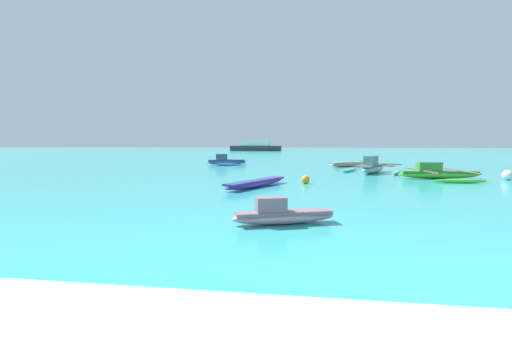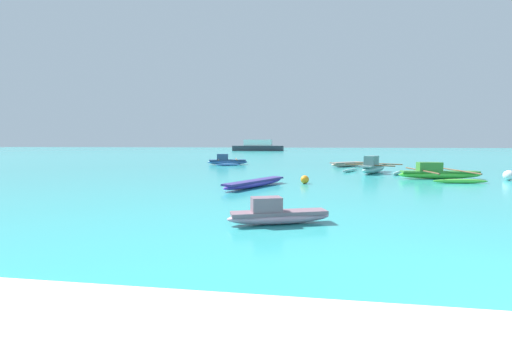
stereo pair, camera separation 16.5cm
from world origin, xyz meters
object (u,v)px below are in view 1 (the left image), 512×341
object	(u,v)px
moored_boat_3	(437,173)
mooring_buoy_0	(305,179)
distant_ferry	(256,146)
moored_boat_4	(346,164)
moored_boat_1	(373,167)
moored_boat_2	(256,183)
moored_boat_5	(281,214)
moored_boat_0	(226,161)
mooring_buoy_1	(508,175)

from	to	relation	value
moored_boat_3	mooring_buoy_0	size ratio (longest dim) A/B	11.60
distant_ferry	mooring_buoy_0	bearing A→B (deg)	-79.86
moored_boat_3	moored_boat_4	distance (m)	8.97
moored_boat_3	mooring_buoy_0	xyz separation A→B (m)	(-6.62, -3.09, -0.09)
moored_boat_1	moored_boat_4	distance (m)	5.48
moored_boat_2	mooring_buoy_0	size ratio (longest dim) A/B	10.34
moored_boat_5	mooring_buoy_0	size ratio (longest dim) A/B	6.41
moored_boat_0	mooring_buoy_1	world-z (taller)	moored_boat_0
moored_boat_0	moored_boat_2	bearing A→B (deg)	-86.37
moored_boat_1	moored_boat_2	world-z (taller)	moored_boat_1
moored_boat_0	moored_boat_1	world-z (taller)	moored_boat_1
moored_boat_2	mooring_buoy_1	distance (m)	12.49
moored_boat_5	moored_boat_4	bearing A→B (deg)	59.91
moored_boat_5	distant_ferry	xyz separation A→B (m)	(-9.98, 66.62, 0.77)
moored_boat_2	moored_boat_4	bearing A→B (deg)	4.70
moored_boat_5	moored_boat_3	bearing A→B (deg)	37.13
moored_boat_0	mooring_buoy_0	size ratio (longest dim) A/B	9.92
moored_boat_0	moored_boat_4	distance (m)	9.61
moored_boat_3	distant_ferry	size ratio (longest dim) A/B	0.39
moored_boat_2	moored_boat_3	xyz separation A→B (m)	(8.64, 4.51, 0.11)
moored_boat_0	moored_boat_4	xyz separation A→B (m)	(9.56, -0.89, -0.10)
moored_boat_0	moored_boat_3	world-z (taller)	moored_boat_0
moored_boat_3	moored_boat_5	xyz separation A→B (m)	(-7.19, -10.77, -0.06)
moored_boat_1	mooring_buoy_0	size ratio (longest dim) A/B	10.50
moored_boat_0	moored_boat_1	size ratio (longest dim) A/B	0.94
moored_boat_1	moored_boat_3	xyz separation A→B (m)	(2.61, -2.84, -0.07)
moored_boat_4	mooring_buoy_0	world-z (taller)	mooring_buoy_0
moored_boat_2	mooring_buoy_1	size ratio (longest dim) A/B	7.83
moored_boat_3	moored_boat_4	xyz separation A→B (m)	(-3.51, 8.25, -0.08)
moored_boat_1	distant_ferry	distance (m)	54.97
mooring_buoy_1	distant_ferry	world-z (taller)	distant_ferry
moored_boat_1	mooring_buoy_0	bearing A→B (deg)	173.34
moored_boat_5	mooring_buoy_1	size ratio (longest dim) A/B	4.86
moored_boat_4	moored_boat_5	size ratio (longest dim) A/B	1.21
moored_boat_0	moored_boat_1	distance (m)	12.22
moored_boat_2	moored_boat_4	size ratio (longest dim) A/B	1.33
moored_boat_5	distant_ferry	distance (m)	67.36
moored_boat_2	mooring_buoy_0	distance (m)	2.47
moored_boat_0	moored_boat_4	bearing A→B (deg)	-19.74
distant_ferry	moored_boat_3	bearing A→B (deg)	-72.92
moored_boat_5	mooring_buoy_1	xyz separation A→B (m)	(10.30, 10.49, 0.03)
mooring_buoy_1	distant_ferry	size ratio (longest dim) A/B	0.04
moored_boat_2	mooring_buoy_1	xyz separation A→B (m)	(11.75, 4.23, 0.08)
mooring_buoy_0	mooring_buoy_1	bearing A→B (deg)	16.11
moored_boat_2	moored_boat_5	bearing A→B (deg)	-140.40
mooring_buoy_1	moored_boat_5	bearing A→B (deg)	-134.46
mooring_buoy_1	distant_ferry	distance (m)	59.68
moored_boat_4	mooring_buoy_0	bearing A→B (deg)	-143.07
moored_boat_3	mooring_buoy_1	size ratio (longest dim) A/B	8.79
moored_boat_1	mooring_buoy_0	xyz separation A→B (m)	(-4.01, -5.93, -0.16)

